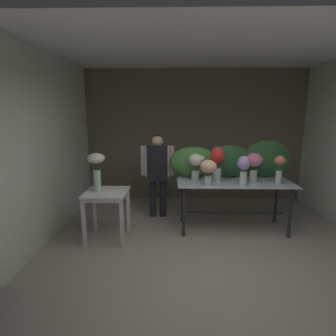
{
  "coord_description": "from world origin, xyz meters",
  "views": [
    {
      "loc": [
        -0.46,
        -2.72,
        1.96
      ],
      "look_at": [
        -0.55,
        1.34,
        1.12
      ],
      "focal_mm": 28.69,
      "sensor_mm": 36.0,
      "label": 1
    }
  ],
  "objects_px": {
    "display_table_glass": "(234,189)",
    "vase_white_roses_tall": "(97,167)",
    "vase_ivory_roses": "(196,164)",
    "vase_lilac_hydrangea": "(244,168)",
    "side_table_white": "(107,198)",
    "vase_scarlet_anemones": "(217,161)",
    "vase_peach_ranunculus": "(208,169)",
    "florist": "(158,167)",
    "vase_coral_peonies": "(280,168)",
    "vase_rosy_tulips": "(254,163)"
  },
  "relations": [
    {
      "from": "side_table_white",
      "to": "vase_rosy_tulips",
      "type": "bearing_deg",
      "value": 9.37
    },
    {
      "from": "vase_peach_ranunculus",
      "to": "florist",
      "type": "bearing_deg",
      "value": 135.66
    },
    {
      "from": "display_table_glass",
      "to": "vase_coral_peonies",
      "type": "distance_m",
      "value": 0.8
    },
    {
      "from": "vase_coral_peonies",
      "to": "vase_ivory_roses",
      "type": "bearing_deg",
      "value": 170.87
    },
    {
      "from": "florist",
      "to": "vase_coral_peonies",
      "type": "distance_m",
      "value": 2.1
    },
    {
      "from": "vase_lilac_hydrangea",
      "to": "vase_ivory_roses",
      "type": "relative_size",
      "value": 1.03
    },
    {
      "from": "vase_peach_ranunculus",
      "to": "vase_ivory_roses",
      "type": "height_order",
      "value": "vase_ivory_roses"
    },
    {
      "from": "display_table_glass",
      "to": "vase_scarlet_anemones",
      "type": "height_order",
      "value": "vase_scarlet_anemones"
    },
    {
      "from": "display_table_glass",
      "to": "vase_rosy_tulips",
      "type": "height_order",
      "value": "vase_rosy_tulips"
    },
    {
      "from": "display_table_glass",
      "to": "vase_lilac_hydrangea",
      "type": "bearing_deg",
      "value": -72.53
    },
    {
      "from": "vase_lilac_hydrangea",
      "to": "vase_ivory_roses",
      "type": "distance_m",
      "value": 0.78
    },
    {
      "from": "vase_lilac_hydrangea",
      "to": "florist",
      "type": "bearing_deg",
      "value": 150.0
    },
    {
      "from": "vase_rosy_tulips",
      "to": "vase_scarlet_anemones",
      "type": "relative_size",
      "value": 0.84
    },
    {
      "from": "display_table_glass",
      "to": "vase_rosy_tulips",
      "type": "bearing_deg",
      "value": -4.71
    },
    {
      "from": "display_table_glass",
      "to": "vase_ivory_roses",
      "type": "height_order",
      "value": "vase_ivory_roses"
    },
    {
      "from": "vase_coral_peonies",
      "to": "vase_lilac_hydrangea",
      "type": "bearing_deg",
      "value": -170.74
    },
    {
      "from": "florist",
      "to": "vase_coral_peonies",
      "type": "bearing_deg",
      "value": -19.61
    },
    {
      "from": "vase_lilac_hydrangea",
      "to": "side_table_white",
      "type": "bearing_deg",
      "value": -175.67
    },
    {
      "from": "vase_lilac_hydrangea",
      "to": "display_table_glass",
      "type": "bearing_deg",
      "value": 107.47
    },
    {
      "from": "display_table_glass",
      "to": "vase_lilac_hydrangea",
      "type": "relative_size",
      "value": 4.06
    },
    {
      "from": "vase_ivory_roses",
      "to": "vase_coral_peonies",
      "type": "relative_size",
      "value": 0.99
    },
    {
      "from": "display_table_glass",
      "to": "vase_white_roses_tall",
      "type": "height_order",
      "value": "vase_white_roses_tall"
    },
    {
      "from": "vase_scarlet_anemones",
      "to": "vase_peach_ranunculus",
      "type": "relative_size",
      "value": 1.42
    },
    {
      "from": "florist",
      "to": "vase_rosy_tulips",
      "type": "bearing_deg",
      "value": -19.61
    },
    {
      "from": "florist",
      "to": "vase_peach_ranunculus",
      "type": "distance_m",
      "value": 1.18
    },
    {
      "from": "vase_lilac_hydrangea",
      "to": "vase_peach_ranunculus",
      "type": "height_order",
      "value": "vase_lilac_hydrangea"
    },
    {
      "from": "display_table_glass",
      "to": "vase_scarlet_anemones",
      "type": "relative_size",
      "value": 3.29
    },
    {
      "from": "display_table_glass",
      "to": "vase_white_roses_tall",
      "type": "distance_m",
      "value": 2.25
    },
    {
      "from": "florist",
      "to": "vase_ivory_roses",
      "type": "xyz_separation_m",
      "value": [
        0.67,
        -0.5,
        0.16
      ]
    },
    {
      "from": "vase_scarlet_anemones",
      "to": "vase_ivory_roses",
      "type": "distance_m",
      "value": 0.35
    },
    {
      "from": "side_table_white",
      "to": "vase_coral_peonies",
      "type": "xyz_separation_m",
      "value": [
        2.71,
        0.26,
        0.44
      ]
    },
    {
      "from": "vase_ivory_roses",
      "to": "side_table_white",
      "type": "bearing_deg",
      "value": -161.66
    },
    {
      "from": "vase_peach_ranunculus",
      "to": "vase_coral_peonies",
      "type": "xyz_separation_m",
      "value": [
        1.14,
        0.11,
        0.0
      ]
    },
    {
      "from": "florist",
      "to": "vase_scarlet_anemones",
      "type": "bearing_deg",
      "value": -29.13
    },
    {
      "from": "vase_lilac_hydrangea",
      "to": "vase_peach_ranunculus",
      "type": "relative_size",
      "value": 1.15
    },
    {
      "from": "vase_rosy_tulips",
      "to": "vase_scarlet_anemones",
      "type": "height_order",
      "value": "vase_scarlet_anemones"
    },
    {
      "from": "vase_ivory_roses",
      "to": "vase_white_roses_tall",
      "type": "height_order",
      "value": "vase_white_roses_tall"
    },
    {
      "from": "vase_peach_ranunculus",
      "to": "vase_ivory_roses",
      "type": "relative_size",
      "value": 0.89
    },
    {
      "from": "florist",
      "to": "vase_coral_peonies",
      "type": "relative_size",
      "value": 3.44
    },
    {
      "from": "florist",
      "to": "vase_lilac_hydrangea",
      "type": "distance_m",
      "value": 1.61
    },
    {
      "from": "florist",
      "to": "display_table_glass",
      "type": "bearing_deg",
      "value": -22.78
    },
    {
      "from": "vase_lilac_hydrangea",
      "to": "vase_white_roses_tall",
      "type": "bearing_deg",
      "value": -175.9
    },
    {
      "from": "side_table_white",
      "to": "vase_white_roses_tall",
      "type": "distance_m",
      "value": 0.51
    },
    {
      "from": "vase_rosy_tulips",
      "to": "vase_coral_peonies",
      "type": "bearing_deg",
      "value": -19.62
    },
    {
      "from": "vase_scarlet_anemones",
      "to": "vase_peach_ranunculus",
      "type": "bearing_deg",
      "value": -124.14
    },
    {
      "from": "vase_rosy_tulips",
      "to": "vase_lilac_hydrangea",
      "type": "height_order",
      "value": "vase_rosy_tulips"
    },
    {
      "from": "side_table_white",
      "to": "vase_ivory_roses",
      "type": "xyz_separation_m",
      "value": [
        1.41,
        0.47,
        0.46
      ]
    },
    {
      "from": "vase_scarlet_anemones",
      "to": "vase_white_roses_tall",
      "type": "height_order",
      "value": "vase_scarlet_anemones"
    },
    {
      "from": "display_table_glass",
      "to": "vase_coral_peonies",
      "type": "xyz_separation_m",
      "value": [
        0.67,
        -0.16,
        0.41
      ]
    },
    {
      "from": "side_table_white",
      "to": "vase_coral_peonies",
      "type": "height_order",
      "value": "vase_coral_peonies"
    }
  ]
}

